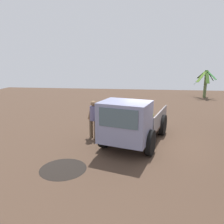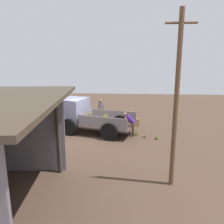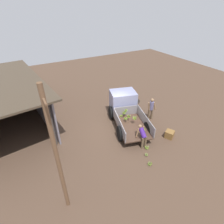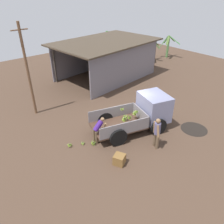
% 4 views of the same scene
% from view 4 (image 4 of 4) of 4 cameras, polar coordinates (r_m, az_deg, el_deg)
% --- Properties ---
extents(ground, '(36.00, 36.00, 0.00)m').
position_cam_4_polar(ground, '(13.67, 3.40, -2.78)').
color(ground, '#4C382A').
extents(mud_patch_0, '(1.55, 1.55, 0.01)m').
position_cam_4_polar(mud_patch_0, '(13.95, 20.61, -4.19)').
color(mud_patch_0, black).
rests_on(mud_patch_0, ground).
extents(cargo_truck, '(4.80, 3.03, 2.02)m').
position_cam_4_polar(cargo_truck, '(12.89, 8.93, 0.21)').
color(cargo_truck, '#473024').
rests_on(cargo_truck, ground).
extents(warehouse_shed, '(9.57, 6.86, 3.27)m').
position_cam_4_polar(warehouse_shed, '(20.20, -0.75, 15.71)').
color(warehouse_shed, slate).
rests_on(warehouse_shed, ground).
extents(utility_pole, '(0.96, 0.16, 5.76)m').
position_cam_4_polar(utility_pole, '(14.35, -21.17, 10.03)').
color(utility_pole, brown).
rests_on(utility_pole, ground).
extents(banana_palm_0, '(2.51, 2.40, 2.50)m').
position_cam_4_polar(banana_palm_0, '(25.31, 9.63, 15.93)').
color(banana_palm_0, '#5B7133').
rests_on(banana_palm_0, ground).
extents(banana_palm_1, '(2.44, 2.21, 3.03)m').
position_cam_4_polar(banana_palm_1, '(25.89, -1.25, 17.52)').
color(banana_palm_1, '#506E41').
rests_on(banana_palm_1, ground).
extents(banana_palm_3, '(2.10, 2.37, 2.47)m').
position_cam_4_polar(banana_palm_3, '(27.11, 14.42, 16.46)').
color(banana_palm_3, '#5B8B4C').
rests_on(banana_palm_3, ground).
extents(person_foreground_visitor, '(0.45, 0.64, 1.75)m').
position_cam_4_polar(person_foreground_visitor, '(11.40, 11.66, -5.09)').
color(person_foreground_visitor, brown).
rests_on(person_foreground_visitor, ground).
extents(person_worker_loading, '(0.72, 0.63, 1.39)m').
position_cam_4_polar(person_worker_loading, '(11.70, -3.65, -4.39)').
color(person_worker_loading, brown).
rests_on(person_worker_loading, ground).
extents(banana_bunch_on_ground_0, '(0.25, 0.23, 0.20)m').
position_cam_4_polar(banana_bunch_on_ground_0, '(11.90, -11.00, -8.45)').
color(banana_bunch_on_ground_0, brown).
rests_on(banana_bunch_on_ground_0, ground).
extents(banana_bunch_on_ground_1, '(0.21, 0.21, 0.16)m').
position_cam_4_polar(banana_bunch_on_ground_1, '(11.96, -7.64, -8.06)').
color(banana_bunch_on_ground_1, '#4D4632').
rests_on(banana_bunch_on_ground_1, ground).
extents(banana_bunch_on_ground_2, '(0.28, 0.29, 0.22)m').
position_cam_4_polar(banana_bunch_on_ground_2, '(11.86, -4.87, -8.01)').
color(banana_bunch_on_ground_2, brown).
rests_on(banana_bunch_on_ground_2, ground).
extents(wooden_crate_0, '(0.68, 0.68, 0.50)m').
position_cam_4_polar(wooden_crate_0, '(10.66, 1.94, -12.28)').
color(wooden_crate_0, brown).
rests_on(wooden_crate_0, ground).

